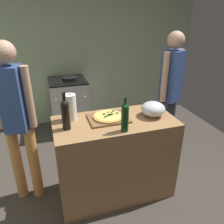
{
  "coord_description": "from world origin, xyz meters",
  "views": [
    {
      "loc": [
        -0.72,
        -1.31,
        1.91
      ],
      "look_at": [
        -0.09,
        0.67,
        0.96
      ],
      "focal_mm": 35.37,
      "sensor_mm": 36.0,
      "label": 1
    }
  ],
  "objects": [
    {
      "name": "kitchen_wall_rear",
      "position": [
        0.0,
        2.64,
        1.3
      ],
      "size": [
        4.24,
        0.1,
        2.6
      ],
      "primitive_type": "cube",
      "color": "#99A889",
      "rests_on": "ground_plane"
    },
    {
      "name": "pizza",
      "position": [
        -0.14,
        0.62,
        0.94
      ],
      "size": [
        0.31,
        0.31,
        0.03
      ],
      "color": "tan",
      "rests_on": "cutting_board"
    },
    {
      "name": "stove",
      "position": [
        -0.36,
        2.24,
        0.45
      ],
      "size": [
        0.6,
        0.64,
        0.93
      ],
      "color": "#B7B7BC",
      "rests_on": "ground_plane"
    },
    {
      "name": "wine_bottle_green",
      "position": [
        -0.57,
        0.54,
        1.07
      ],
      "size": [
        0.08,
        0.08,
        0.36
      ],
      "color": "black",
      "rests_on": "counter"
    },
    {
      "name": "counter",
      "position": [
        -0.09,
        0.57,
        0.46
      ],
      "size": [
        1.23,
        0.6,
        0.91
      ],
      "primitive_type": "cube",
      "color": "#9E7247",
      "rests_on": "ground_plane"
    },
    {
      "name": "wine_bottle_clear",
      "position": [
        -0.07,
        0.34,
        1.06
      ],
      "size": [
        0.07,
        0.07,
        0.33
      ],
      "color": "#143819",
      "rests_on": "counter"
    },
    {
      "name": "paper_towel_roll",
      "position": [
        -0.5,
        0.73,
        1.04
      ],
      "size": [
        0.12,
        0.12,
        0.27
      ],
      "color": "white",
      "rests_on": "counter"
    },
    {
      "name": "person_in_red",
      "position": [
        0.81,
        1.03,
        0.99
      ],
      "size": [
        0.36,
        0.28,
        1.71
      ],
      "color": "#383D4C",
      "rests_on": "ground_plane"
    },
    {
      "name": "person_in_stripes",
      "position": [
        -1.02,
        0.8,
        0.98
      ],
      "size": [
        0.36,
        0.24,
        1.7
      ],
      "color": "#D88C4C",
      "rests_on": "ground_plane"
    },
    {
      "name": "ground_plane",
      "position": [
        0.0,
        1.3,
        -0.01
      ],
      "size": [
        4.24,
        3.19,
        0.02
      ],
      "primitive_type": "cube",
      "color": "#3F3833"
    },
    {
      "name": "mixing_bowl",
      "position": [
        0.32,
        0.56,
        0.99
      ],
      "size": [
        0.25,
        0.25,
        0.15
      ],
      "color": "#B2B2B7",
      "rests_on": "counter"
    },
    {
      "name": "cutting_board",
      "position": [
        -0.14,
        0.62,
        0.92
      ],
      "size": [
        0.4,
        0.32,
        0.02
      ],
      "primitive_type": "cube",
      "color": "brown",
      "rests_on": "counter"
    }
  ]
}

